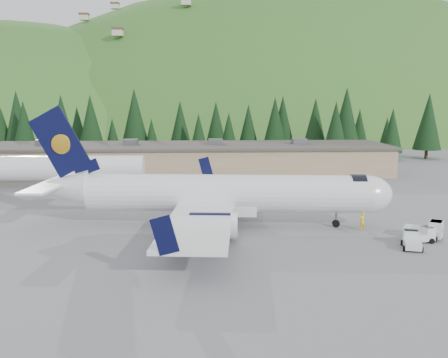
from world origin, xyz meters
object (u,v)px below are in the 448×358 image
second_airliner (47,167)px  baggage_tug_c (412,241)px  terminal_building (188,158)px  airliner (216,195)px  baggage_tug_b (427,230)px  ramp_worker (362,221)px  baggage_tug_a (421,236)px

second_airliner → baggage_tug_c: second_airliner is taller
terminal_building → baggage_tug_c: bearing=-65.7°
airliner → baggage_tug_b: (19.75, -5.73, -2.52)m
baggage_tug_b → airliner: bearing=-163.2°
second_airliner → ramp_worker: bearing=-32.3°
baggage_tug_b → baggage_tug_c: (-2.67, -2.90, -0.16)m
airliner → baggage_tug_a: 20.15m
airliner → second_airliner: airliner is taller
second_airliner → baggage_tug_a: 51.47m
airliner → ramp_worker: size_ratio=19.99×
second_airliner → baggage_tug_b: 51.66m
baggage_tug_b → baggage_tug_c: bearing=-99.6°
second_airliner → baggage_tug_c: bearing=-36.7°
baggage_tug_a → terminal_building: 50.23m
airliner → baggage_tug_b: size_ratio=10.02×
second_airliner → ramp_worker: second_airliner is taller
baggage_tug_a → baggage_tug_c: (-1.67, -1.75, 0.02)m
second_airliner → airliner: bearing=-42.6°
baggage_tug_a → baggage_tug_b: size_ratio=0.76×
airliner → ramp_worker: airliner is taller
baggage_tug_c → ramp_worker: ramp_worker is taller
airliner → baggage_tug_b: airliner is taller
second_airliner → ramp_worker: 45.57m
second_airliner → baggage_tug_c: 51.12m
ramp_worker → baggage_tug_c: bearing=80.7°
baggage_tug_b → terminal_building: size_ratio=0.05×
baggage_tug_a → second_airliner: bearing=133.2°
second_airliner → baggage_tug_b: second_airliner is taller
second_airliner → baggage_tug_b: size_ratio=7.33×
baggage_tug_c → terminal_building: 51.09m
second_airliner → terminal_building: 25.55m
baggage_tug_c → second_airliner: bearing=69.4°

